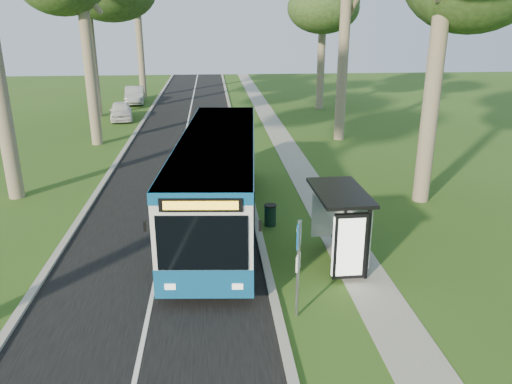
% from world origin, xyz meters
% --- Properties ---
extents(ground, '(120.00, 120.00, 0.00)m').
position_xyz_m(ground, '(0.00, 0.00, 0.00)').
color(ground, '#2F5019').
rests_on(ground, ground).
extents(road, '(7.00, 100.00, 0.02)m').
position_xyz_m(road, '(-3.50, 10.00, 0.01)').
color(road, black).
rests_on(road, ground).
extents(kerb_east, '(0.25, 100.00, 0.12)m').
position_xyz_m(kerb_east, '(0.00, 10.00, 0.06)').
color(kerb_east, '#9E9B93').
rests_on(kerb_east, ground).
extents(kerb_west, '(0.25, 100.00, 0.12)m').
position_xyz_m(kerb_west, '(-7.00, 10.00, 0.06)').
color(kerb_west, '#9E9B93').
rests_on(kerb_west, ground).
extents(centre_line, '(0.12, 100.00, 0.00)m').
position_xyz_m(centre_line, '(-3.50, 10.00, 0.02)').
color(centre_line, white).
rests_on(centre_line, road).
extents(footpath, '(1.50, 100.00, 0.02)m').
position_xyz_m(footpath, '(3.00, 10.00, 0.01)').
color(footpath, gray).
rests_on(footpath, ground).
extents(bus, '(3.79, 13.18, 3.45)m').
position_xyz_m(bus, '(-1.43, 4.36, 1.79)').
color(bus, white).
rests_on(bus, ground).
extents(bus_stop_sign, '(0.19, 0.38, 2.80)m').
position_xyz_m(bus_stop_sign, '(0.52, -2.57, 1.73)').
color(bus_stop_sign, gray).
rests_on(bus_stop_sign, ground).
extents(bus_shelter, '(1.64, 2.95, 2.50)m').
position_xyz_m(bus_shelter, '(2.49, 0.08, 1.76)').
color(bus_shelter, black).
rests_on(bus_shelter, ground).
extents(litter_bin, '(0.49, 0.49, 0.85)m').
position_xyz_m(litter_bin, '(0.53, 3.74, 0.43)').
color(litter_bin, black).
rests_on(litter_bin, ground).
extents(car_white, '(2.35, 4.40, 1.42)m').
position_xyz_m(car_white, '(-8.81, 26.17, 0.71)').
color(car_white, white).
rests_on(car_white, ground).
extents(car_silver, '(2.14, 4.92, 1.57)m').
position_xyz_m(car_silver, '(-8.85, 34.29, 0.79)').
color(car_silver, '#A6A9AE').
rests_on(car_silver, ground).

